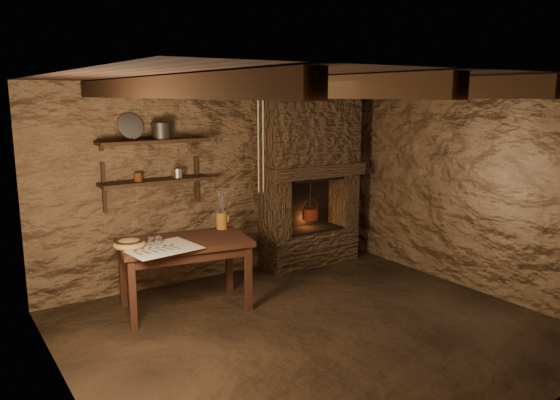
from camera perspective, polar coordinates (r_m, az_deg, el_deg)
floor at (r=5.49m, az=3.52°, el=-13.36°), size 4.50×4.50×0.00m
back_wall at (r=6.79m, az=-6.53°, el=1.92°), size 4.50×0.04×2.40m
front_wall at (r=3.77m, az=22.42°, el=-6.22°), size 4.50×0.04×2.40m
left_wall at (r=4.20m, az=-21.75°, el=-4.45°), size 0.04×4.00×2.40m
right_wall at (r=6.69m, az=19.26°, el=1.25°), size 0.04×4.00×2.40m
ceiling at (r=5.00m, az=3.85°, el=12.56°), size 4.50×4.00×0.04m
beam_far_left at (r=4.27m, az=-12.77°, el=11.39°), size 0.14×3.95×0.16m
beam_mid_left at (r=4.72m, az=-1.11°, el=11.59°), size 0.14×3.95×0.16m
beam_mid_right at (r=5.32m, az=8.22°, el=11.41°), size 0.14×3.95×0.16m
beam_far_right at (r=6.03m, az=15.50°, el=11.07°), size 0.14×3.95×0.16m
shelf_lower at (r=6.29m, az=-12.81°, el=1.93°), size 1.25×0.30×0.04m
shelf_upper at (r=6.24m, az=-12.98°, el=6.01°), size 1.25×0.30×0.04m
hearth at (r=7.24m, az=3.16°, el=2.76°), size 1.43×0.51×2.30m
work_table at (r=5.92m, az=-9.90°, el=-7.40°), size 1.44×0.97×0.76m
linen_cloth at (r=5.54m, az=-12.28°, el=-4.94°), size 0.74×0.62×0.01m
pewter_cutlery_row at (r=5.51m, az=-12.20°, el=-4.89°), size 0.59×0.29×0.01m
drinking_glasses at (r=5.65m, az=-12.58°, el=-4.13°), size 0.22×0.07×0.09m
stoneware_jug at (r=6.19m, az=-6.10°, el=-1.34°), size 0.16×0.16×0.43m
wooden_bowl at (r=5.62m, az=-15.48°, el=-4.50°), size 0.34×0.34×0.11m
iron_stockpot at (r=6.26m, az=-12.30°, el=6.99°), size 0.27×0.27×0.16m
tin_pan at (r=6.25m, az=-15.38°, el=7.43°), size 0.30×0.16×0.29m
small_kettle at (r=6.38m, az=-10.64°, el=2.79°), size 0.18×0.15×0.16m
rusty_tin at (r=6.21m, az=-14.63°, el=2.36°), size 0.11×0.11×0.09m
red_pot at (r=7.28m, az=3.17°, el=-1.37°), size 0.25×0.25×0.54m
hanging_ropes at (r=5.92m, az=-2.03°, el=6.51°), size 0.08×0.08×1.20m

